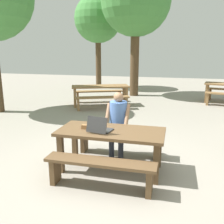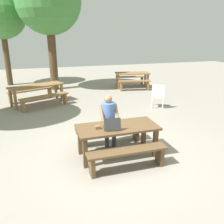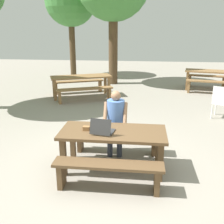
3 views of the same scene
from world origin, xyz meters
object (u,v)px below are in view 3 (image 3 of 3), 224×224
laptop (102,129)px  picnic_table_mid (81,79)px  picnic_table_rear (208,74)px  picnic_table_front (113,137)px  small_pouch (86,128)px  plastic_chair (222,102)px  tree_rear (70,1)px  person_seated (116,118)px

laptop → picnic_table_mid: bearing=-63.7°
laptop → picnic_table_rear: laptop is taller
picnic_table_front → small_pouch: 0.47m
small_pouch → plastic_chair: plastic_chair is taller
tree_rear → laptop: bearing=-72.7°
picnic_table_front → small_pouch: size_ratio=15.88×
laptop → person_seated: (0.14, 0.72, -0.04)m
picnic_table_rear → small_pouch: bearing=-107.0°
small_pouch → plastic_chair: (2.99, 2.98, -0.27)m
picnic_table_front → tree_rear: tree_rear is taller
laptop → picnic_table_mid: 5.16m
picnic_table_front → person_seated: size_ratio=1.43×
small_pouch → person_seated: 0.76m
person_seated → plastic_chair: bearing=42.5°
picnic_table_mid → picnic_table_rear: 4.81m
small_pouch → person_seated: person_seated is taller
small_pouch → picnic_table_rear: size_ratio=0.06×
laptop → small_pouch: 0.30m
picnic_table_front → person_seated: (-0.02, 0.61, 0.13)m
picnic_table_mid → tree_rear: (-1.34, 4.13, 2.84)m
person_seated → picnic_table_mid: size_ratio=0.57×
small_pouch → person_seated: bearing=55.7°
small_pouch → picnic_table_mid: (-1.19, 4.85, -0.12)m
person_seated → picnic_table_rear: 6.46m
picnic_table_mid → picnic_table_front: bearing=-93.8°
laptop → picnic_table_rear: 7.18m
plastic_chair → laptop: bearing=76.3°
picnic_table_front → laptop: laptop is taller
picnic_table_front → plastic_chair: plastic_chair is taller
laptop → plastic_chair: (2.71, 3.07, -0.30)m
small_pouch → tree_rear: 9.71m
tree_rear → picnic_table_rear: bearing=-23.7°
laptop → picnic_table_rear: size_ratio=0.23×
picnic_table_front → picnic_table_rear: bearing=65.4°
picnic_table_front → picnic_table_rear: (2.92, 6.37, 0.03)m
plastic_chair → picnic_table_mid: size_ratio=0.41×
picnic_table_front → tree_rear: size_ratio=0.38×
laptop → small_pouch: laptop is taller
laptop → picnic_table_mid: laptop is taller
picnic_table_front → person_seated: bearing=91.7°
picnic_table_front → small_pouch: (-0.45, -0.02, 0.14)m
person_seated → picnic_table_mid: (-1.62, 4.22, -0.11)m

